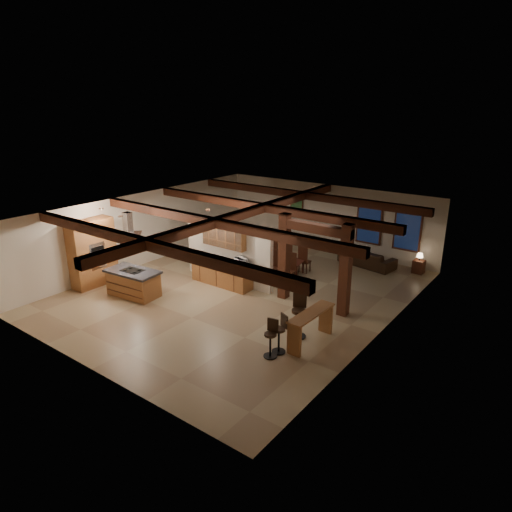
{
  "coord_description": "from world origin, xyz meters",
  "views": [
    {
      "loc": [
        9.1,
        -11.4,
        6.32
      ],
      "look_at": [
        0.24,
        0.5,
        1.23
      ],
      "focal_mm": 32.0,
      "sensor_mm": 36.0,
      "label": 1
    }
  ],
  "objects_px": {
    "sofa": "(367,258)",
    "bar_counter": "(311,322)",
    "dining_table": "(282,267)",
    "kitchen_island": "(133,283)"
  },
  "relations": [
    {
      "from": "sofa",
      "to": "kitchen_island",
      "type": "bearing_deg",
      "value": 65.26
    },
    {
      "from": "kitchen_island",
      "to": "bar_counter",
      "type": "height_order",
      "value": "bar_counter"
    },
    {
      "from": "dining_table",
      "to": "sofa",
      "type": "bearing_deg",
      "value": 40.3
    },
    {
      "from": "sofa",
      "to": "dining_table",
      "type": "bearing_deg",
      "value": 61.23
    },
    {
      "from": "dining_table",
      "to": "sofa",
      "type": "height_order",
      "value": "sofa"
    },
    {
      "from": "sofa",
      "to": "bar_counter",
      "type": "bearing_deg",
      "value": 110.7
    },
    {
      "from": "dining_table",
      "to": "bar_counter",
      "type": "relative_size",
      "value": 0.9
    },
    {
      "from": "dining_table",
      "to": "bar_counter",
      "type": "bearing_deg",
      "value": -59.23
    },
    {
      "from": "kitchen_island",
      "to": "bar_counter",
      "type": "xyz_separation_m",
      "value": [
        6.46,
        0.77,
        0.17
      ]
    },
    {
      "from": "kitchen_island",
      "to": "sofa",
      "type": "distance_m",
      "value": 9.11
    }
  ]
}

